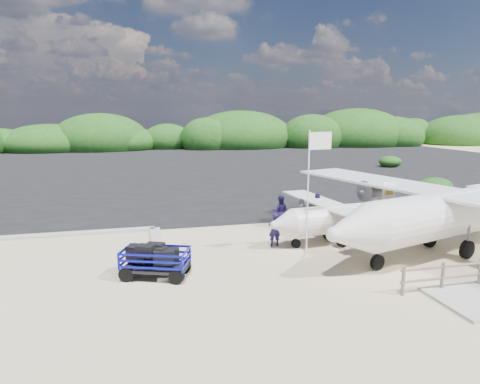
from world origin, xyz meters
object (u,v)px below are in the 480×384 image
at_px(aircraft_small, 133,165).
at_px(aircraft_large, 279,169).
at_px(signboard, 370,240).
at_px(crew_b, 280,212).
at_px(crew_c, 317,212).
at_px(crew_a, 274,230).
at_px(flagpole, 306,258).
at_px(baggage_cart, 156,277).

bearing_deg(aircraft_small, aircraft_large, 149.56).
xyz_separation_m(signboard, aircraft_small, (-10.78, 32.50, 0.00)).
bearing_deg(aircraft_large, crew_b, 55.43).
height_order(signboard, crew_c, crew_c).
distance_m(signboard, crew_a, 4.71).
relative_size(signboard, crew_a, 1.21).
bearing_deg(crew_b, aircraft_small, -56.11).
bearing_deg(crew_b, flagpole, 103.37).
xyz_separation_m(baggage_cart, crew_a, (5.37, 2.54, 0.75)).
xyz_separation_m(baggage_cart, crew_b, (6.66, 5.46, 0.85)).
bearing_deg(flagpole, crew_c, 60.08).
relative_size(crew_b, aircraft_large, 0.10).
height_order(flagpole, aircraft_large, flagpole).
xyz_separation_m(crew_a, aircraft_large, (8.97, 25.38, -0.75)).
bearing_deg(signboard, crew_a, 165.03).
relative_size(baggage_cart, crew_b, 1.50).
height_order(signboard, crew_b, crew_b).
xyz_separation_m(crew_c, aircraft_large, (6.10, 23.58, -0.98)).
xyz_separation_m(baggage_cart, crew_c, (8.23, 4.33, 0.98)).
xyz_separation_m(flagpole, crew_b, (0.53, 4.78, 0.85)).
bearing_deg(flagpole, aircraft_small, 101.44).
bearing_deg(aircraft_large, crew_a, 54.84).
distance_m(flagpole, crew_c, 4.32).
height_order(baggage_cart, aircraft_small, aircraft_small).
height_order(flagpole, crew_a, flagpole).
distance_m(flagpole, crew_b, 4.88).
bearing_deg(crew_c, crew_b, -16.85).
height_order(signboard, aircraft_large, aircraft_large).
distance_m(crew_b, crew_c, 1.94).
bearing_deg(baggage_cart, crew_b, 60.31).
bearing_deg(aircraft_large, baggage_cart, 47.12).
bearing_deg(flagpole, aircraft_large, 73.23).
bearing_deg(flagpole, baggage_cart, -173.67).
bearing_deg(aircraft_large, crew_c, 59.79).
relative_size(crew_a, aircraft_small, 0.21).
distance_m(crew_a, aircraft_large, 26.92).
height_order(crew_b, crew_c, crew_c).
bearing_deg(baggage_cart, flagpole, 27.29).
relative_size(flagpole, signboard, 2.87).
relative_size(signboard, crew_c, 0.93).
xyz_separation_m(crew_c, aircraft_small, (-9.00, 30.46, -0.98)).
bearing_deg(crew_c, baggage_cart, 46.67).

